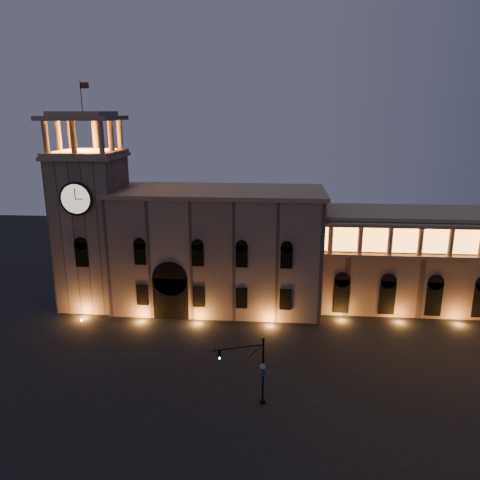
{
  "coord_description": "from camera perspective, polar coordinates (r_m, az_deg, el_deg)",
  "views": [
    {
      "loc": [
        6.64,
        -43.96,
        28.34
      ],
      "look_at": [
        1.76,
        16.0,
        11.8
      ],
      "focal_mm": 35.0,
      "sensor_mm": 36.0,
      "label": 1
    }
  ],
  "objects": [
    {
      "name": "clock_tower",
      "position": [
        72.14,
        -17.59,
        1.96
      ],
      "size": [
        9.8,
        9.8,
        32.4
      ],
      "color": "#846A56",
      "rests_on": "ground"
    },
    {
      "name": "government_building",
      "position": [
        69.29,
        -2.77,
        -1.05
      ],
      "size": [
        30.8,
        12.8,
        17.6
      ],
      "color": "#846A56",
      "rests_on": "ground"
    },
    {
      "name": "traffic_light",
      "position": [
        47.7,
        1.77,
        -15.61
      ],
      "size": [
        5.03,
        1.91,
        7.22
      ],
      "rotation": [
        0.0,
        0.0,
        0.32
      ],
      "color": "black",
      "rests_on": "ground"
    },
    {
      "name": "ground",
      "position": [
        52.72,
        -3.48,
        -17.17
      ],
      "size": [
        160.0,
        160.0,
        0.0
      ],
      "primitive_type": "plane",
      "color": "black",
      "rests_on": "ground"
    },
    {
      "name": "colonnade_wing",
      "position": [
        75.45,
        24.09,
        -2.18
      ],
      "size": [
        40.6,
        11.5,
        14.5
      ],
      "color": "#7F6551",
      "rests_on": "ground"
    }
  ]
}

